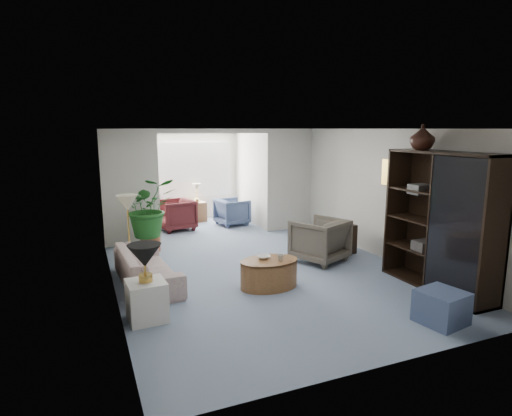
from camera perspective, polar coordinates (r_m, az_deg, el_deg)
name	(u,v)px	position (r m, az deg, el deg)	size (l,w,h in m)	color
floor	(269,277)	(7.35, 1.82, -9.27)	(6.00, 6.00, 0.00)	#8796B2
sunroom_floor	(204,227)	(11.06, -6.99, -2.52)	(2.60, 2.60, 0.00)	#8796B2
back_pier_left	(131,188)	(9.42, -16.52, 2.56)	(1.20, 0.12, 2.50)	silver
back_pier_right	(290,180)	(10.51, 4.55, 3.76)	(1.20, 0.12, 2.50)	silver
back_header	(215,131)	(9.72, -5.53, 10.28)	(2.60, 0.12, 0.10)	silver
window_pane	(193,169)	(11.87, -8.56, 5.19)	(2.20, 0.02, 1.50)	white
window_blinds	(193,169)	(11.84, -8.52, 5.18)	(2.20, 0.02, 1.50)	white
framed_picture	(394,173)	(8.20, 18.10, 4.51)	(0.04, 0.50, 0.40)	#B7AA92
sofa	(147,267)	(7.16, -14.50, -7.73)	(1.95, 0.76, 0.57)	beige
end_table	(147,301)	(5.89, -14.51, -12.01)	(0.49, 0.49, 0.54)	white
table_lamp	(145,256)	(5.68, -14.80, -6.24)	(0.44, 0.44, 0.30)	black
floor_lamp	(127,203)	(7.55, -16.98, 0.64)	(0.36, 0.36, 0.28)	beige
coffee_table	(269,273)	(6.84, 1.76, -8.81)	(0.95, 0.95, 0.45)	#955D36
coffee_bowl	(264,257)	(6.82, 1.04, -6.62)	(0.22, 0.22, 0.05)	white
coffee_cup	(280,258)	(6.72, 3.30, -6.68)	(0.11, 0.11, 0.10)	beige
wingback_chair	(320,240)	(8.17, 8.57, -4.28)	(0.88, 0.91, 0.83)	#5F594B
side_table_dark	(341,239)	(8.81, 11.45, -4.07)	(0.49, 0.39, 0.59)	black
entertainment_cabinet	(440,222)	(7.14, 23.61, -1.71)	(0.52, 1.95, 2.17)	black
cabinet_urn	(422,137)	(7.36, 21.53, 8.88)	(0.38, 0.38, 0.40)	black
ottoman	(441,307)	(6.14, 23.73, -12.14)	(0.54, 0.54, 0.43)	slate
plant_pot	(150,244)	(9.03, -14.05, -4.72)	(0.40, 0.40, 0.32)	#9F4C2E
house_plant	(149,207)	(8.86, -14.27, 0.08)	(1.10, 0.95, 1.22)	#205E20
sunroom_chair_blue	(232,212)	(11.16, -3.22, -0.52)	(0.74, 0.76, 0.70)	slate
sunroom_chair_maroon	(176,215)	(10.76, -10.79, -0.90)	(0.82, 0.85, 0.77)	#591E21
sunroom_table	(197,212)	(11.66, -7.93, -0.52)	(0.44, 0.34, 0.54)	#955D36
shelf_clutter	(441,222)	(7.07, 23.67, -1.78)	(0.30, 1.12, 1.06)	#272422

